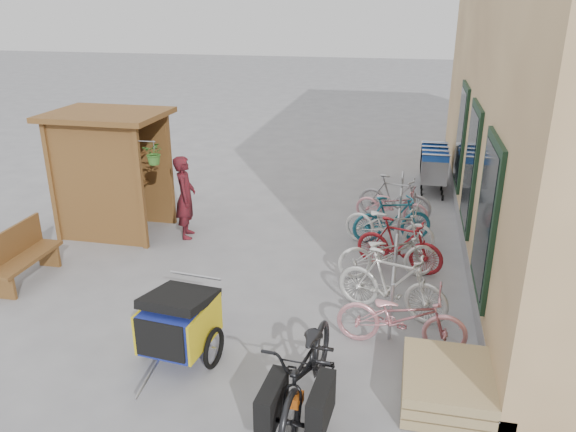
% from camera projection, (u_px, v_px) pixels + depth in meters
% --- Properties ---
extents(ground, '(80.00, 80.00, 0.00)m').
position_uv_depth(ground, '(234.00, 311.00, 8.39)').
color(ground, gray).
extents(kiosk, '(2.49, 1.65, 2.40)m').
position_uv_depth(kiosk, '(106.00, 156.00, 10.74)').
color(kiosk, brown).
rests_on(kiosk, ground).
extents(bike_rack, '(0.05, 5.35, 0.86)m').
position_uv_depth(bike_rack, '(398.00, 231.00, 9.94)').
color(bike_rack, '#A5A8AD').
rests_on(bike_rack, ground).
extents(pallet_stack, '(1.00, 1.20, 0.40)m').
position_uv_depth(pallet_stack, '(447.00, 385.00, 6.44)').
color(pallet_stack, tan).
rests_on(pallet_stack, ground).
extents(bench, '(0.46, 1.47, 0.93)m').
position_uv_depth(bench, '(21.00, 255.00, 9.13)').
color(bench, brown).
rests_on(bench, ground).
extents(shopping_carts, '(0.63, 2.12, 1.13)m').
position_uv_depth(shopping_carts, '(433.00, 162.00, 13.68)').
color(shopping_carts, silver).
rests_on(shopping_carts, ground).
extents(child_trailer, '(1.05, 1.72, 1.00)m').
position_uv_depth(child_trailer, '(179.00, 321.00, 7.09)').
color(child_trailer, navy).
rests_on(child_trailer, ground).
extents(cargo_bike, '(0.86, 2.09, 1.08)m').
position_uv_depth(cargo_bike, '(308.00, 370.00, 6.19)').
color(cargo_bike, black).
rests_on(cargo_bike, ground).
extents(person_kiosk, '(0.53, 0.67, 1.62)m').
position_uv_depth(person_kiosk, '(185.00, 197.00, 10.76)').
color(person_kiosk, maroon).
rests_on(person_kiosk, ground).
extents(bike_0, '(1.75, 0.70, 0.90)m').
position_uv_depth(bike_0, '(401.00, 317.00, 7.38)').
color(bike_0, pink).
rests_on(bike_0, ground).
extents(bike_1, '(1.75, 0.98, 1.02)m').
position_uv_depth(bike_1, '(392.00, 284.00, 8.12)').
color(bike_1, silver).
rests_on(bike_1, ground).
extents(bike_2, '(1.77, 1.05, 0.88)m').
position_uv_depth(bike_2, '(388.00, 253.00, 9.28)').
color(bike_2, silver).
rests_on(bike_2, ground).
extents(bike_3, '(1.59, 0.85, 0.92)m').
position_uv_depth(bike_3, '(400.00, 245.00, 9.54)').
color(bike_3, maroon).
rests_on(bike_3, ground).
extents(bike_4, '(1.84, 1.07, 0.91)m').
position_uv_depth(bike_4, '(389.00, 225.00, 10.40)').
color(bike_4, silver).
rests_on(bike_4, ground).
extents(bike_5, '(1.58, 0.88, 0.92)m').
position_uv_depth(bike_5, '(392.00, 219.00, 10.66)').
color(bike_5, '#1F677D').
rests_on(bike_5, ground).
extents(bike_6, '(1.59, 0.81, 0.80)m').
position_uv_depth(bike_6, '(392.00, 205.00, 11.55)').
color(bike_6, pink).
rests_on(bike_6, ground).
extents(bike_7, '(1.64, 0.86, 0.95)m').
position_uv_depth(bike_7, '(395.00, 198.00, 11.76)').
color(bike_7, '#999A9D').
rests_on(bike_7, ground).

